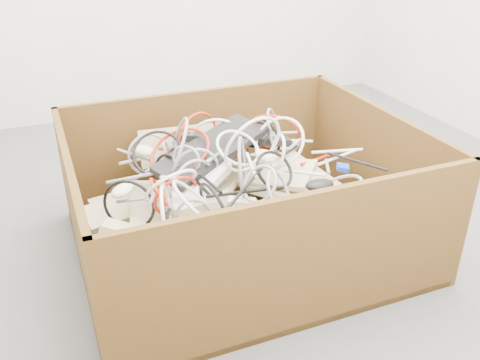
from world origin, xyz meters
name	(u,v)px	position (x,y,z in m)	size (l,w,h in m)	color
ground	(274,202)	(0.00, 0.00, 0.00)	(3.00, 3.00, 0.00)	#565659
cardboard_box	(238,220)	(-0.30, -0.29, 0.13)	(1.28, 1.07, 0.54)	#3A270E
keyboard_pile	(228,185)	(-0.33, -0.26, 0.29)	(1.01, 0.92, 0.39)	tan
mice_scatter	(235,178)	(-0.33, -0.33, 0.35)	(0.84, 0.74, 0.20)	beige
power_strip_left	(203,188)	(-0.48, -0.39, 0.36)	(0.30, 0.05, 0.04)	silver
power_strip_right	(214,203)	(-0.45, -0.45, 0.33)	(0.30, 0.06, 0.04)	silver
vga_plug	(343,167)	(0.07, -0.44, 0.37)	(0.04, 0.04, 0.02)	#0B2FAA
cable_tangle	(221,164)	(-0.38, -0.30, 0.40)	(1.11, 0.83, 0.45)	silver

